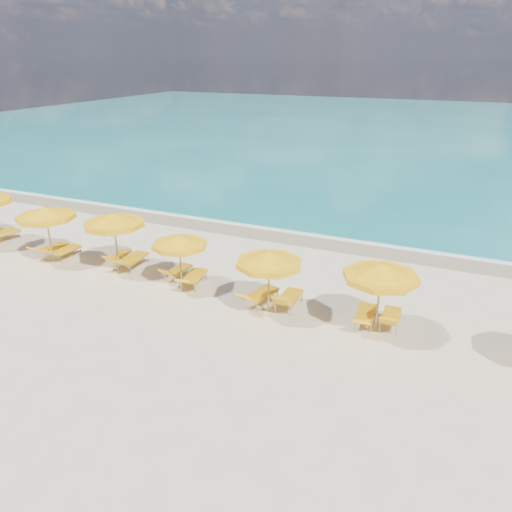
% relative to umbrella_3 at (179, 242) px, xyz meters
% --- Properties ---
extents(ground_plane, '(120.00, 120.00, 0.00)m').
position_rel_umbrella_3_xyz_m(ground_plane, '(2.61, -0.21, -1.84)').
color(ground_plane, beige).
extents(ocean, '(120.00, 80.00, 0.30)m').
position_rel_umbrella_3_xyz_m(ocean, '(2.61, 47.79, -1.84)').
color(ocean, '#147474').
rests_on(ocean, ground).
extents(wet_sand_band, '(120.00, 2.60, 0.01)m').
position_rel_umbrella_3_xyz_m(wet_sand_band, '(2.61, 7.19, -1.84)').
color(wet_sand_band, tan).
rests_on(wet_sand_band, ground).
extents(foam_line, '(120.00, 1.20, 0.03)m').
position_rel_umbrella_3_xyz_m(foam_line, '(2.61, 7.99, -1.84)').
color(foam_line, white).
rests_on(foam_line, ground).
extents(whitecap_near, '(14.00, 0.36, 0.05)m').
position_rel_umbrella_3_xyz_m(whitecap_near, '(-3.39, 16.79, -1.84)').
color(whitecap_near, white).
rests_on(whitecap_near, ground).
extents(whitecap_far, '(18.00, 0.30, 0.05)m').
position_rel_umbrella_3_xyz_m(whitecap_far, '(10.61, 23.79, -1.84)').
color(whitecap_far, white).
rests_on(whitecap_far, ground).
extents(umbrella_1, '(2.71, 2.71, 2.50)m').
position_rel_umbrella_3_xyz_m(umbrella_1, '(-6.58, -0.08, 0.30)').
color(umbrella_1, tan).
rests_on(umbrella_1, ground).
extents(umbrella_2, '(3.25, 3.25, 2.53)m').
position_rel_umbrella_3_xyz_m(umbrella_2, '(-3.28, 0.29, 0.32)').
color(umbrella_2, tan).
rests_on(umbrella_2, ground).
extents(umbrella_3, '(2.17, 2.17, 2.15)m').
position_rel_umbrella_3_xyz_m(umbrella_3, '(0.00, 0.00, 0.00)').
color(umbrella_3, tan).
rests_on(umbrella_3, ground).
extents(umbrella_4, '(2.56, 2.56, 2.34)m').
position_rel_umbrella_3_xyz_m(umbrella_4, '(3.92, -0.58, 0.16)').
color(umbrella_4, tan).
rests_on(umbrella_4, ground).
extents(umbrella_5, '(2.46, 2.46, 2.46)m').
position_rel_umbrella_3_xyz_m(umbrella_5, '(7.63, -0.33, 0.26)').
color(umbrella_5, tan).
rests_on(umbrella_5, ground).
extents(lounger_0_right, '(1.01, 2.00, 0.91)m').
position_rel_umbrella_3_xyz_m(lounger_0_right, '(-10.50, 0.69, -1.59)').
color(lounger_0_right, '#A5A8AD').
rests_on(lounger_0_right, ground).
extents(lounger_1_left, '(0.78, 1.80, 0.71)m').
position_rel_umbrella_3_xyz_m(lounger_1_left, '(-7.01, 0.33, -1.63)').
color(lounger_1_left, '#A5A8AD').
rests_on(lounger_1_left, ground).
extents(lounger_1_right, '(0.67, 1.82, 0.75)m').
position_rel_umbrella_3_xyz_m(lounger_1_right, '(-6.22, 0.35, -1.62)').
color(lounger_1_right, '#A5A8AD').
rests_on(lounger_1_right, ground).
extents(lounger_2_left, '(0.82, 1.70, 0.71)m').
position_rel_umbrella_3_xyz_m(lounger_2_left, '(-3.66, 0.82, -1.64)').
color(lounger_2_left, '#A5A8AD').
rests_on(lounger_2_left, ground).
extents(lounger_2_right, '(0.80, 2.08, 0.84)m').
position_rel_umbrella_3_xyz_m(lounger_2_right, '(-2.80, 0.62, -1.59)').
color(lounger_2_right, '#A5A8AD').
rests_on(lounger_2_right, ground).
extents(lounger_3_left, '(0.63, 1.67, 0.75)m').
position_rel_umbrella_3_xyz_m(lounger_3_left, '(-0.51, 0.54, -1.63)').
color(lounger_3_left, '#A5A8AD').
rests_on(lounger_3_left, ground).
extents(lounger_3_right, '(0.93, 1.98, 0.78)m').
position_rel_umbrella_3_xyz_m(lounger_3_right, '(0.45, 0.18, -1.61)').
color(lounger_3_right, '#A5A8AD').
rests_on(lounger_3_right, ground).
extents(lounger_4_left, '(1.01, 1.99, 0.85)m').
position_rel_umbrella_3_xyz_m(lounger_4_left, '(3.44, -0.19, -1.60)').
color(lounger_4_left, '#A5A8AD').
rests_on(lounger_4_left, ground).
extents(lounger_4_right, '(0.67, 1.82, 0.90)m').
position_rel_umbrella_3_xyz_m(lounger_4_right, '(4.46, 0.00, -1.60)').
color(lounger_4_right, '#A5A8AD').
rests_on(lounger_4_right, ground).
extents(lounger_5_left, '(0.74, 1.90, 0.66)m').
position_rel_umbrella_3_xyz_m(lounger_5_left, '(7.20, 0.01, -1.62)').
color(lounger_5_left, '#A5A8AD').
rests_on(lounger_5_left, ground).
extents(lounger_5_right, '(0.64, 1.70, 0.82)m').
position_rel_umbrella_3_xyz_m(lounger_5_right, '(8.01, 0.15, -1.62)').
color(lounger_5_right, '#A5A8AD').
rests_on(lounger_5_right, ground).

